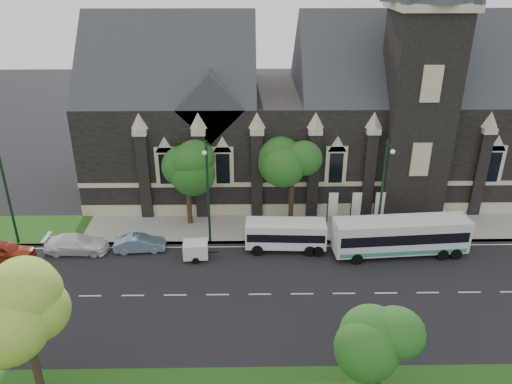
{
  "coord_description": "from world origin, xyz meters",
  "views": [
    {
      "loc": [
        -0.73,
        -29.22,
        21.68
      ],
      "look_at": [
        -0.17,
        6.0,
        5.22
      ],
      "focal_mm": 35.26,
      "sensor_mm": 36.0,
      "label": 1
    }
  ],
  "objects_px": {
    "sedan": "(140,243)",
    "shuttle_bus": "(286,234)",
    "street_lamp_near": "(383,187)",
    "street_lamp_mid": "(208,188)",
    "car_far_red": "(5,251)",
    "tree_park_east": "(386,330)",
    "box_trailer": "(196,250)",
    "tree_park_near": "(26,298)",
    "banner_flag_right": "(378,206)",
    "car_far_white": "(77,244)",
    "tour_coach": "(401,236)",
    "street_lamp_far": "(5,189)",
    "banner_flag_center": "(354,207)",
    "tree_walk_left": "(189,164)",
    "banner_flag_left": "(331,207)",
    "tree_walk_right": "(295,162)"
  },
  "relations": [
    {
      "from": "banner_flag_right",
      "to": "tree_park_east",
      "type": "bearing_deg",
      "value": -102.65
    },
    {
      "from": "tree_park_near",
      "to": "tree_walk_right",
      "type": "relative_size",
      "value": 1.1
    },
    {
      "from": "banner_flag_left",
      "to": "street_lamp_far",
      "type": "bearing_deg",
      "value": -175.85
    },
    {
      "from": "tour_coach",
      "to": "tree_park_near",
      "type": "bearing_deg",
      "value": -153.15
    },
    {
      "from": "box_trailer",
      "to": "tree_park_east",
      "type": "bearing_deg",
      "value": -55.26
    },
    {
      "from": "banner_flag_right",
      "to": "car_far_white",
      "type": "xyz_separation_m",
      "value": [
        -24.95,
        -3.05,
        -1.65
      ]
    },
    {
      "from": "banner_flag_center",
      "to": "banner_flag_right",
      "type": "relative_size",
      "value": 1.0
    },
    {
      "from": "sedan",
      "to": "tree_walk_left",
      "type": "bearing_deg",
      "value": -43.65
    },
    {
      "from": "street_lamp_mid",
      "to": "sedan",
      "type": "bearing_deg",
      "value": -169.4
    },
    {
      "from": "street_lamp_far",
      "to": "car_far_white",
      "type": "distance_m",
      "value": 7.0
    },
    {
      "from": "tree_park_near",
      "to": "street_lamp_mid",
      "type": "relative_size",
      "value": 0.95
    },
    {
      "from": "box_trailer",
      "to": "sedan",
      "type": "bearing_deg",
      "value": 160.71
    },
    {
      "from": "tree_walk_left",
      "to": "sedan",
      "type": "relative_size",
      "value": 1.88
    },
    {
      "from": "shuttle_bus",
      "to": "tour_coach",
      "type": "bearing_deg",
      "value": -3.19
    },
    {
      "from": "street_lamp_near",
      "to": "street_lamp_mid",
      "type": "relative_size",
      "value": 1.0
    },
    {
      "from": "tour_coach",
      "to": "car_far_white",
      "type": "height_order",
      "value": "tour_coach"
    },
    {
      "from": "banner_flag_left",
      "to": "box_trailer",
      "type": "xyz_separation_m",
      "value": [
        -11.24,
        -4.26,
        -1.54
      ]
    },
    {
      "from": "tree_park_near",
      "to": "banner_flag_right",
      "type": "relative_size",
      "value": 2.14
    },
    {
      "from": "tour_coach",
      "to": "box_trailer",
      "type": "bearing_deg",
      "value": 177.18
    },
    {
      "from": "street_lamp_mid",
      "to": "shuttle_bus",
      "type": "distance_m",
      "value": 7.31
    },
    {
      "from": "car_far_red",
      "to": "street_lamp_mid",
      "type": "bearing_deg",
      "value": -79.0
    },
    {
      "from": "car_far_white",
      "to": "tour_coach",
      "type": "bearing_deg",
      "value": -90.05
    },
    {
      "from": "street_lamp_far",
      "to": "shuttle_bus",
      "type": "relative_size",
      "value": 1.38
    },
    {
      "from": "shuttle_bus",
      "to": "car_far_red",
      "type": "xyz_separation_m",
      "value": [
        -22.21,
        -1.2,
        -0.68
      ]
    },
    {
      "from": "banner_flag_center",
      "to": "tree_park_east",
      "type": "bearing_deg",
      "value": -96.57
    },
    {
      "from": "street_lamp_mid",
      "to": "street_lamp_far",
      "type": "bearing_deg",
      "value": 180.0
    },
    {
      "from": "box_trailer",
      "to": "banner_flag_left",
      "type": "bearing_deg",
      "value": 17.12
    },
    {
      "from": "shuttle_bus",
      "to": "box_trailer",
      "type": "bearing_deg",
      "value": -166.84
    },
    {
      "from": "tree_park_east",
      "to": "street_lamp_mid",
      "type": "relative_size",
      "value": 0.7
    },
    {
      "from": "banner_flag_center",
      "to": "banner_flag_right",
      "type": "xyz_separation_m",
      "value": [
        2.0,
        0.0,
        0.0
      ]
    },
    {
      "from": "street_lamp_near",
      "to": "banner_flag_center",
      "type": "bearing_deg",
      "value": 131.93
    },
    {
      "from": "street_lamp_near",
      "to": "banner_flag_left",
      "type": "bearing_deg",
      "value": 152.82
    },
    {
      "from": "car_far_red",
      "to": "banner_flag_right",
      "type": "bearing_deg",
      "value": -79.14
    },
    {
      "from": "street_lamp_near",
      "to": "sedan",
      "type": "bearing_deg",
      "value": -176.94
    },
    {
      "from": "tree_walk_left",
      "to": "banner_flag_right",
      "type": "bearing_deg",
      "value": -6.04
    },
    {
      "from": "banner_flag_right",
      "to": "car_far_red",
      "type": "relative_size",
      "value": 0.88
    },
    {
      "from": "tree_walk_right",
      "to": "street_lamp_mid",
      "type": "bearing_deg",
      "value": -153.35
    },
    {
      "from": "street_lamp_mid",
      "to": "tree_walk_left",
      "type": "bearing_deg",
      "value": 116.47
    },
    {
      "from": "tree_park_near",
      "to": "tour_coach",
      "type": "distance_m",
      "value": 27.35
    },
    {
      "from": "tree_park_near",
      "to": "car_far_white",
      "type": "distance_m",
      "value": 16.04
    },
    {
      "from": "street_lamp_mid",
      "to": "banner_flag_center",
      "type": "distance_m",
      "value": 12.73
    },
    {
      "from": "street_lamp_far",
      "to": "street_lamp_mid",
      "type": "bearing_deg",
      "value": 0.0
    },
    {
      "from": "shuttle_bus",
      "to": "tree_walk_left",
      "type": "bearing_deg",
      "value": 152.79
    },
    {
      "from": "street_lamp_mid",
      "to": "car_far_red",
      "type": "relative_size",
      "value": 1.99
    },
    {
      "from": "sedan",
      "to": "shuttle_bus",
      "type": "bearing_deg",
      "value": -94.29
    },
    {
      "from": "tree_park_near",
      "to": "banner_flag_left",
      "type": "distance_m",
      "value": 25.65
    },
    {
      "from": "banner_flag_center",
      "to": "banner_flag_left",
      "type": "bearing_deg",
      "value": 180.0
    },
    {
      "from": "tree_park_east",
      "to": "car_far_red",
      "type": "xyz_separation_m",
      "value": [
        -26.13,
        14.2,
        -3.85
      ]
    },
    {
      "from": "tree_park_east",
      "to": "car_far_red",
      "type": "height_order",
      "value": "tree_park_east"
    },
    {
      "from": "street_lamp_near",
      "to": "street_lamp_mid",
      "type": "xyz_separation_m",
      "value": [
        -14.0,
        0.0,
        0.0
      ]
    }
  ]
}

